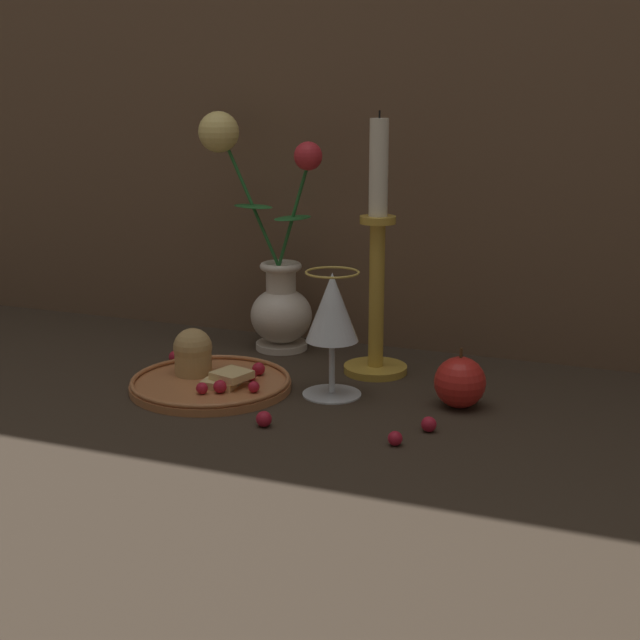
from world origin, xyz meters
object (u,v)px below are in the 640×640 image
plate_with_pastries (208,376)px  candlestick (377,274)px  wine_glass (333,312)px  apple_beside_vase (460,382)px  vase (272,270)px

plate_with_pastries → candlestick: size_ratio=0.60×
wine_glass → candlestick: (0.02, 0.11, 0.03)m
apple_beside_vase → candlestick: bearing=145.8°
plate_with_pastries → candlestick: 0.27m
candlestick → apple_beside_vase: bearing=-34.2°
vase → apple_beside_vase: vase is taller
plate_with_pastries → apple_beside_vase: bearing=8.1°
plate_with_pastries → wine_glass: (0.16, 0.04, 0.09)m
plate_with_pastries → candlestick: bearing=37.1°
wine_glass → apple_beside_vase: wine_glass is taller
wine_glass → candlestick: size_ratio=0.46×
apple_beside_vase → wine_glass: bearing=-176.1°
vase → apple_beside_vase: bearing=-25.4°
plate_with_pastries → apple_beside_vase: apple_beside_vase is taller
plate_with_pastries → candlestick: candlestick is taller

